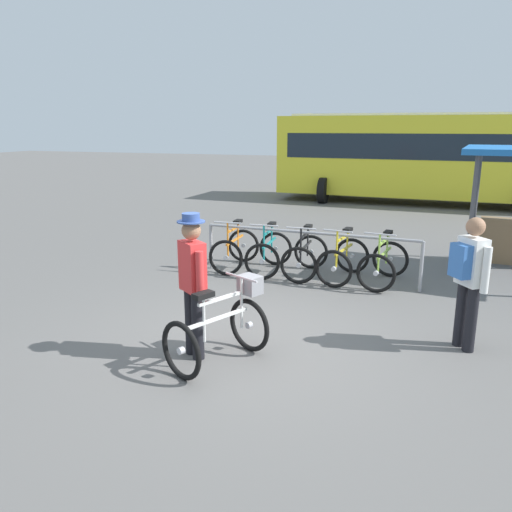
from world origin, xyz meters
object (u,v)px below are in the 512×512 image
Objects in this scene: racked_bike_teal at (269,253)px; racked_bike_lime at (384,264)px; featured_bicycle at (223,326)px; bus_distant at (425,153)px; racked_bike_orange at (235,249)px; racked_bike_yellow at (343,260)px; racked_bike_black at (305,256)px; person_with_featured_bike at (193,280)px; pedestrian_with_backpack at (469,276)px.

racked_bike_lime is (2.10, -0.10, 0.00)m from racked_bike_teal.
bus_distant is at bearing 82.52° from featured_bicycle.
racked_bike_teal is (0.70, -0.03, 0.00)m from racked_bike_orange.
racked_bike_yellow is 0.12× the size of bus_distant.
racked_bike_black is at bearing 177.26° from racked_bike_lime.
racked_bike_teal is at bearing 177.26° from racked_bike_yellow.
person_with_featured_bike is at bearing -107.32° from racked_bike_yellow.
bus_distant is (2.20, 13.83, 0.79)m from person_with_featured_bike.
featured_bicycle is at bearing -97.48° from bus_distant.
person_with_featured_bike is at bearing -116.90° from racked_bike_lime.
person_with_featured_bike is 3.28m from pedestrian_with_backpack.
pedestrian_with_backpack is at bearing 26.03° from featured_bicycle.
racked_bike_black is 0.70m from racked_bike_yellow.
bus_distant reaches higher than racked_bike_orange.
featured_bicycle is (-0.07, -3.72, 0.08)m from racked_bike_black.
racked_bike_yellow is at bearing 78.27° from featured_bicycle.
person_with_featured_bike reaches higher than racked_bike_yellow.
person_with_featured_bike is (-0.38, 0.03, 0.50)m from featured_bicycle.
featured_bicycle is 0.73× the size of person_with_featured_bike.
racked_bike_black is at bearing -2.74° from racked_bike_orange.
racked_bike_teal and featured_bicycle have the same top height.
racked_bike_black and racked_bike_lime have the same top height.
racked_bike_teal and racked_bike_lime have the same top height.
racked_bike_orange is 0.96× the size of racked_bike_yellow.
racked_bike_teal is at bearing 99.54° from featured_bicycle.
person_with_featured_bike is (-0.44, -3.70, 0.58)m from racked_bike_black.
bus_distant reaches higher than racked_bike_lime.
person_with_featured_bike is at bearing -99.02° from bus_distant.
pedestrian_with_backpack is 0.16× the size of bus_distant.
racked_bike_teal is at bearing 177.26° from racked_bike_lime.
racked_bike_yellow is 0.68× the size of person_with_featured_bike.
pedestrian_with_backpack is at bearing -36.93° from racked_bike_teal.
racked_bike_yellow is 3.10m from pedestrian_with_backpack.
racked_bike_lime is 0.12× the size of bus_distant.
pedestrian_with_backpack is at bearing -86.23° from bus_distant.
featured_bicycle is 2.99m from pedestrian_with_backpack.
racked_bike_teal and racked_bike_black have the same top height.
racked_bike_lime is 4.11m from person_with_featured_bike.
bus_distant is at bearing 93.77° from pedestrian_with_backpack.
racked_bike_black is 3.73m from featured_bicycle.
racked_bike_black is at bearing -99.81° from bus_distant.
racked_bike_orange and racked_bike_lime have the same top height.
person_with_featured_bike is (0.26, -3.73, 0.58)m from racked_bike_teal.
racked_bike_black is (1.40, -0.07, 0.00)m from racked_bike_orange.
racked_bike_orange is 3.93m from person_with_featured_bike.
pedestrian_with_backpack is (3.28, -2.46, 0.57)m from racked_bike_teal.
bus_distant is (1.05, 10.16, 1.37)m from racked_bike_yellow.
pedestrian_with_backpack reaches higher than racked_bike_black.
racked_bike_teal is 2.10m from racked_bike_lime.
pedestrian_with_backpack is (2.65, 1.29, 0.49)m from featured_bicycle.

